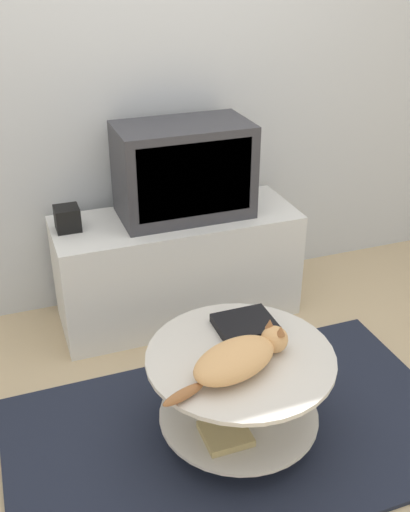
{
  "coord_description": "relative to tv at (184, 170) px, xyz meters",
  "views": [
    {
      "loc": [
        -0.76,
        -1.7,
        1.85
      ],
      "look_at": [
        0.02,
        0.45,
        0.62
      ],
      "focal_mm": 42.0,
      "sensor_mm": 36.0,
      "label": 1
    }
  ],
  "objects": [
    {
      "name": "speaker",
      "position": [
        -0.59,
        0.01,
        -0.18
      ],
      "size": [
        0.12,
        0.12,
        0.12
      ],
      "color": "black",
      "rests_on": "tv_stand"
    },
    {
      "name": "tv_stand",
      "position": [
        -0.05,
        -0.03,
        -0.53
      ],
      "size": [
        1.26,
        0.48,
        0.58
      ],
      "color": "silver",
      "rests_on": "ground_plane"
    },
    {
      "name": "ground_plane",
      "position": [
        -0.11,
        -1.0,
        -0.82
      ],
      "size": [
        12.0,
        12.0,
        0.0
      ],
      "primitive_type": "plane",
      "color": "tan"
    },
    {
      "name": "cat",
      "position": [
        -0.15,
        -1.09,
        -0.33
      ],
      "size": [
        0.56,
        0.3,
        0.13
      ],
      "rotation": [
        0.0,
        0.0,
        0.34
      ],
      "color": "tan",
      "rests_on": "coffee_table"
    },
    {
      "name": "rug",
      "position": [
        -0.11,
        -1.0,
        -0.81
      ],
      "size": [
        1.87,
        1.09,
        0.02
      ],
      "color": "#1E2333",
      "rests_on": "ground_plane"
    },
    {
      "name": "wall_back",
      "position": [
        -0.11,
        0.3,
        0.48
      ],
      "size": [
        8.0,
        0.05,
        2.6
      ],
      "color": "silver",
      "rests_on": "ground_plane"
    },
    {
      "name": "coffee_table",
      "position": [
        -0.11,
        -1.01,
        -0.54
      ],
      "size": [
        0.73,
        0.73,
        0.41
      ],
      "color": "#B2B2B7",
      "rests_on": "rug"
    },
    {
      "name": "dvd_box",
      "position": [
        -0.02,
        -0.86,
        -0.37
      ],
      "size": [
        0.24,
        0.2,
        0.04
      ],
      "color": "black",
      "rests_on": "coffee_table"
    },
    {
      "name": "tv",
      "position": [
        0.0,
        0.0,
        0.0
      ],
      "size": [
        0.66,
        0.37,
        0.47
      ],
      "color": "#333338",
      "rests_on": "tv_stand"
    }
  ]
}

